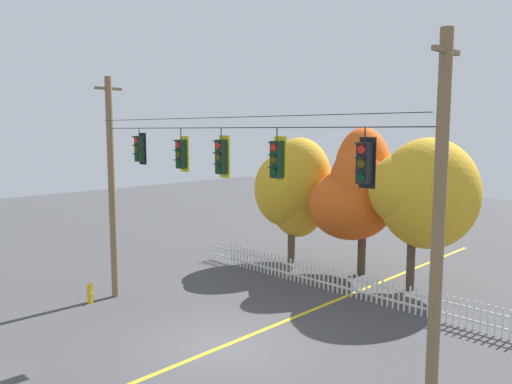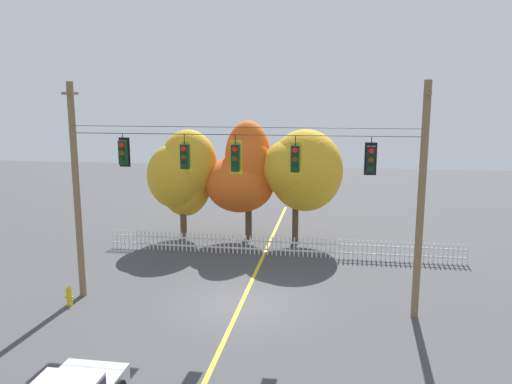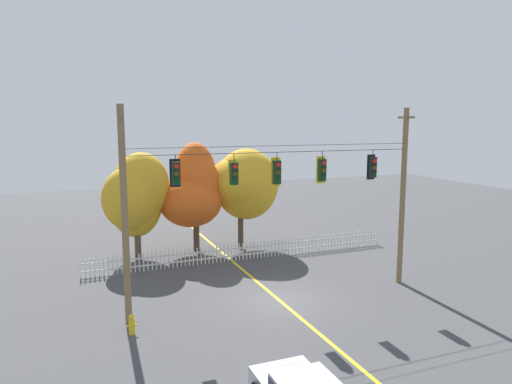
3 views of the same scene
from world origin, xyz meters
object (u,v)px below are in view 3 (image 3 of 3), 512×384
object	(u,v)px
traffic_signal_southbound_primary	(277,172)
fire_hydrant	(132,325)
traffic_signal_northbound_secondary	(176,173)
autumn_oak_far_east	(244,184)
traffic_signal_westbound_side	(322,170)
traffic_signal_northbound_primary	(372,167)
autumn_maple_near_fence	(136,195)
autumn_maple_mid	(194,191)
traffic_signal_eastbound_side	(234,173)

from	to	relation	value
traffic_signal_southbound_primary	fire_hydrant	bearing A→B (deg)	-170.51
traffic_signal_northbound_secondary	autumn_oak_far_east	world-z (taller)	traffic_signal_northbound_secondary
traffic_signal_westbound_side	traffic_signal_northbound_primary	world-z (taller)	same
traffic_signal_westbound_side	autumn_maple_near_fence	bearing A→B (deg)	127.78
traffic_signal_northbound_secondary	autumn_maple_near_fence	bearing A→B (deg)	92.63
autumn_oak_far_east	fire_hydrant	world-z (taller)	autumn_oak_far_east
traffic_signal_southbound_primary	traffic_signal_westbound_side	distance (m)	2.20
autumn_maple_near_fence	autumn_maple_mid	xyz separation A→B (m)	(3.45, 0.17, 0.05)
autumn_maple_mid	autumn_oak_far_east	distance (m)	3.21
traffic_signal_eastbound_side	fire_hydrant	world-z (taller)	traffic_signal_eastbound_side
traffic_signal_eastbound_side	autumn_maple_mid	distance (m)	9.39
traffic_signal_southbound_primary	fire_hydrant	world-z (taller)	traffic_signal_southbound_primary
traffic_signal_southbound_primary	autumn_oak_far_east	size ratio (longest dim) A/B	0.24
traffic_signal_northbound_secondary	traffic_signal_eastbound_side	distance (m)	2.43
autumn_maple_near_fence	traffic_signal_eastbound_side	bearing A→B (deg)	-72.49
traffic_signal_southbound_primary	autumn_oak_far_east	xyz separation A→B (m)	(1.88, 9.14, -1.69)
autumn_oak_far_east	autumn_maple_mid	bearing A→B (deg)	179.60
traffic_signal_southbound_primary	traffic_signal_northbound_primary	distance (m)	4.88
fire_hydrant	traffic_signal_westbound_side	bearing A→B (deg)	7.08
autumn_oak_far_east	traffic_signal_southbound_primary	bearing A→B (deg)	-101.65
autumn_maple_mid	fire_hydrant	distance (m)	11.90
traffic_signal_eastbound_side	traffic_signal_westbound_side	bearing A→B (deg)	0.01
traffic_signal_northbound_primary	autumn_oak_far_east	distance (m)	9.77
traffic_signal_eastbound_side	traffic_signal_northbound_secondary	bearing A→B (deg)	-180.00
fire_hydrant	traffic_signal_southbound_primary	bearing A→B (deg)	9.49
traffic_signal_westbound_side	fire_hydrant	size ratio (longest dim) A/B	1.83
traffic_signal_eastbound_side	traffic_signal_southbound_primary	world-z (taller)	same
autumn_maple_near_fence	autumn_oak_far_east	bearing A→B (deg)	1.31
traffic_signal_northbound_secondary	traffic_signal_eastbound_side	world-z (taller)	same
fire_hydrant	traffic_signal_northbound_primary	bearing A→B (deg)	5.41
traffic_signal_northbound_primary	autumn_maple_near_fence	size ratio (longest dim) A/B	0.23
autumn_maple_near_fence	autumn_oak_far_east	distance (m)	6.66
autumn_oak_far_east	fire_hydrant	size ratio (longest dim) A/B	7.89
traffic_signal_southbound_primary	autumn_maple_mid	distance (m)	9.46
traffic_signal_westbound_side	autumn_oak_far_east	bearing A→B (deg)	92.00
traffic_signal_northbound_secondary	fire_hydrant	bearing A→B (deg)	-152.23
traffic_signal_westbound_side	autumn_maple_mid	size ratio (longest dim) A/B	0.22
traffic_signal_eastbound_side	traffic_signal_northbound_primary	bearing A→B (deg)	0.00
traffic_signal_southbound_primary	traffic_signal_eastbound_side	bearing A→B (deg)	-179.97
traffic_signal_northbound_secondary	fire_hydrant	xyz separation A→B (m)	(-2.02, -1.06, -5.49)
autumn_maple_near_fence	autumn_oak_far_east	xyz separation A→B (m)	(6.65, 0.15, 0.33)
autumn_maple_near_fence	fire_hydrant	bearing A→B (deg)	-99.10
traffic_signal_northbound_secondary	autumn_maple_near_fence	size ratio (longest dim) A/B	0.21
traffic_signal_northbound_primary	traffic_signal_westbound_side	bearing A→B (deg)	179.99
traffic_signal_eastbound_side	traffic_signal_westbound_side	world-z (taller)	same
autumn_oak_far_east	autumn_maple_near_fence	bearing A→B (deg)	-178.69
traffic_signal_eastbound_side	fire_hydrant	xyz separation A→B (m)	(-4.45, -1.07, -5.38)
traffic_signal_northbound_secondary	fire_hydrant	world-z (taller)	traffic_signal_northbound_secondary
traffic_signal_westbound_side	autumn_maple_near_fence	xyz separation A→B (m)	(-6.97, 8.99, -2.03)
traffic_signal_westbound_side	traffic_signal_eastbound_side	bearing A→B (deg)	-179.99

